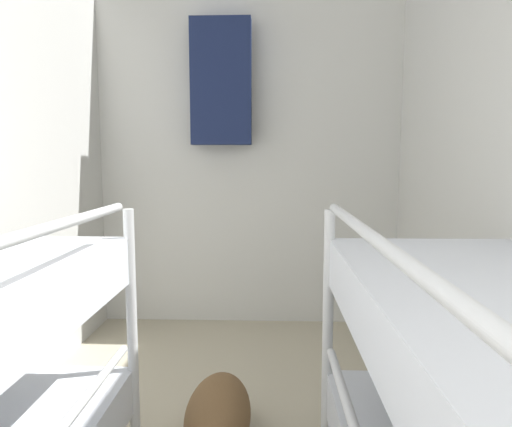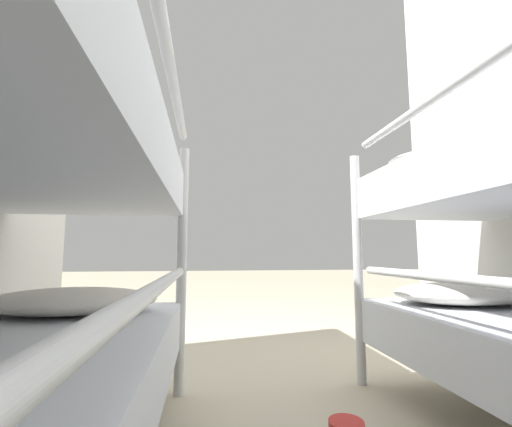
% 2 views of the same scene
% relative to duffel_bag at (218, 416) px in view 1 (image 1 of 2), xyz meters
% --- Properties ---
extents(wall_back, '(2.41, 0.06, 2.54)m').
position_rel_duffel_bag_xyz_m(wall_back, '(0.06, 1.64, 1.12)').
color(wall_back, silver).
rests_on(wall_back, ground_plane).
extents(duffel_bag, '(0.29, 0.59, 0.29)m').
position_rel_duffel_bag_xyz_m(duffel_bag, '(0.00, 0.00, 0.00)').
color(duffel_bag, brown).
rests_on(duffel_bag, ground_plane).
extents(hanging_coat, '(0.44, 0.12, 0.90)m').
position_rel_duffel_bag_xyz_m(hanging_coat, '(-0.14, 1.49, 1.69)').
color(hanging_coat, '#192347').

